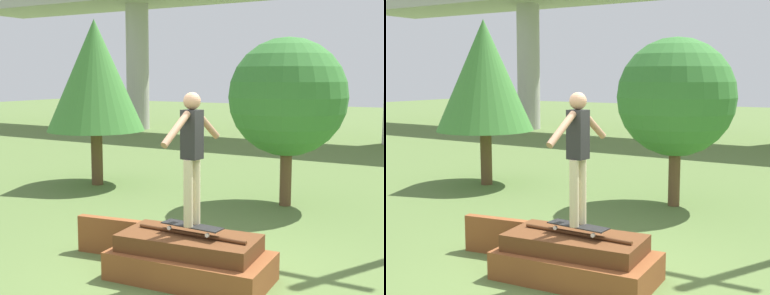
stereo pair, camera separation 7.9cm
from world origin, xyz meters
TOP-DOWN VIEW (x-y plane):
  - ground_plane at (0.00, 0.00)m, footprint 80.00×80.00m
  - scrap_pile at (-0.01, 0.01)m, footprint 2.13×1.18m
  - scrap_plank_loose at (-1.45, 0.28)m, footprint 1.19×0.30m
  - skateboard at (0.02, 0.01)m, footprint 0.84×0.28m
  - skater at (0.02, 0.01)m, footprint 0.23×1.25m
  - tree_behind_left at (-5.01, 4.14)m, footprint 2.31×2.31m
  - tree_behind_right at (-0.34, 4.42)m, footprint 2.35×2.35m

SIDE VIEW (x-z plane):
  - ground_plane at x=0.00m, z-range 0.00..0.00m
  - scrap_pile at x=-0.01m, z-range -0.05..0.59m
  - scrap_plank_loose at x=-1.45m, z-range 0.00..0.55m
  - skateboard at x=0.02m, z-range 0.67..0.76m
  - skater at x=0.02m, z-range 0.87..2.56m
  - tree_behind_right at x=-0.34m, z-range 0.50..3.88m
  - tree_behind_left at x=-5.01m, z-range 0.64..4.58m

